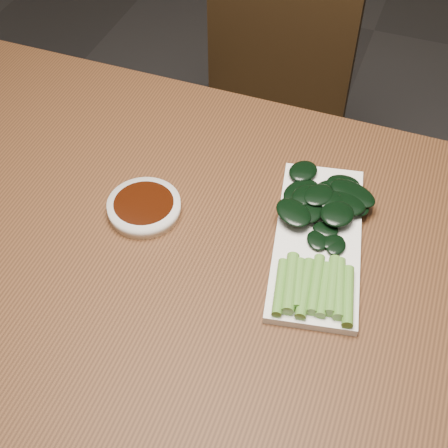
{
  "coord_description": "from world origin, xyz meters",
  "views": [
    {
      "loc": [
        0.24,
        -0.58,
        1.52
      ],
      "look_at": [
        0.0,
        0.05,
        0.76
      ],
      "focal_mm": 50.0,
      "sensor_mm": 36.0,
      "label": 1
    }
  ],
  "objects_px": {
    "serving_plate": "(318,240)",
    "sauce_bowl": "(144,207)",
    "chair_far": "(263,116)",
    "table": "(212,277)",
    "gai_lan": "(321,231)"
  },
  "relations": [
    {
      "from": "table",
      "to": "sauce_bowl",
      "type": "xyz_separation_m",
      "value": [
        -0.13,
        0.04,
        0.08
      ]
    },
    {
      "from": "chair_far",
      "to": "serving_plate",
      "type": "distance_m",
      "value": 0.71
    },
    {
      "from": "chair_far",
      "to": "table",
      "type": "bearing_deg",
      "value": -78.63
    },
    {
      "from": "table",
      "to": "gai_lan",
      "type": "bearing_deg",
      "value": 26.56
    },
    {
      "from": "chair_far",
      "to": "sauce_bowl",
      "type": "distance_m",
      "value": 0.69
    },
    {
      "from": "chair_far",
      "to": "sauce_bowl",
      "type": "xyz_separation_m",
      "value": [
        -0.02,
        -0.63,
        0.28
      ]
    },
    {
      "from": "table",
      "to": "chair_far",
      "type": "bearing_deg",
      "value": 99.91
    },
    {
      "from": "gai_lan",
      "to": "table",
      "type": "bearing_deg",
      "value": -153.44
    },
    {
      "from": "sauce_bowl",
      "to": "serving_plate",
      "type": "bearing_deg",
      "value": 6.99
    },
    {
      "from": "table",
      "to": "gai_lan",
      "type": "relative_size",
      "value": 4.19
    },
    {
      "from": "chair_far",
      "to": "serving_plate",
      "type": "bearing_deg",
      "value": -63.99
    },
    {
      "from": "table",
      "to": "sauce_bowl",
      "type": "distance_m",
      "value": 0.16
    },
    {
      "from": "serving_plate",
      "to": "sauce_bowl",
      "type": "bearing_deg",
      "value": -173.01
    },
    {
      "from": "table",
      "to": "serving_plate",
      "type": "distance_m",
      "value": 0.19
    },
    {
      "from": "table",
      "to": "serving_plate",
      "type": "relative_size",
      "value": 4.02
    }
  ]
}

